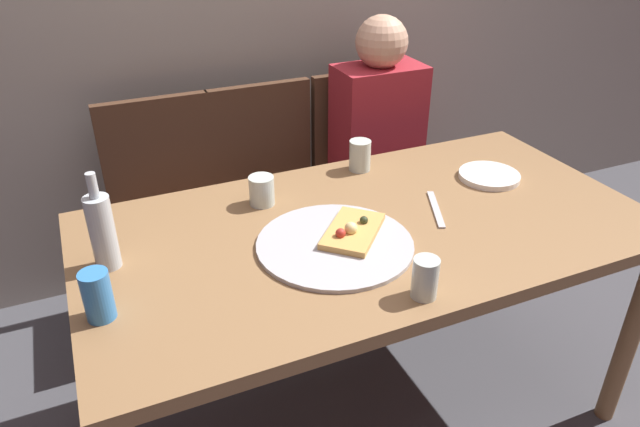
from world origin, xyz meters
The scene contains 15 objects.
ground_plane centered at (0.00, 0.00, 0.00)m, with size 8.00×8.00×0.00m, color #424247.
dining_table centered at (0.00, 0.00, 0.68)m, with size 1.64×0.86×0.75m.
pizza_tray centered at (-0.14, -0.07, 0.76)m, with size 0.43×0.43×0.01m, color #ADADB2.
pizza_slice_last centered at (-0.08, -0.05, 0.78)m, with size 0.25×0.25×0.05m.
wine_bottle centered at (-0.71, 0.09, 0.86)m, with size 0.06×0.06×0.26m.
tumbler_near centered at (-0.24, 0.24, 0.80)m, with size 0.08×0.08×0.09m, color #B7C6BC.
tumbler_far centered at (-0.04, -0.35, 0.81)m, with size 0.06×0.06×0.10m, color #B7C6BC.
wine_glass centered at (0.14, 0.34, 0.81)m, with size 0.07×0.07×0.11m, color #B7C6BC.
soda_can centered at (-0.75, -0.12, 0.81)m, with size 0.07×0.07×0.12m, color #337AC1.
plate_stack centered at (0.51, 0.10, 0.76)m, with size 0.20×0.20×0.02m, color white.
table_knife centered at (0.22, -0.01, 0.76)m, with size 0.22×0.02×0.01m, color #B7B7BC.
chair_left centered at (-0.45, 0.83, 0.51)m, with size 0.44×0.44×0.90m.
chair_middle centered at (-0.01, 0.83, 0.51)m, with size 0.44×0.44×0.90m.
chair_right centered at (0.45, 0.83, 0.51)m, with size 0.44×0.44×0.90m.
guest_in_sweater centered at (0.45, 0.68, 0.64)m, with size 0.36×0.56×1.17m.
Camera 1 is at (-0.72, -1.27, 1.62)m, focal length 32.83 mm.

